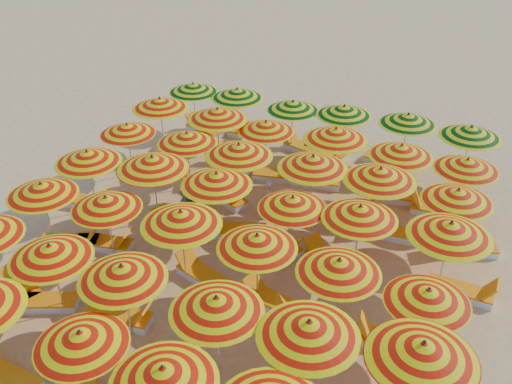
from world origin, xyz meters
TOP-DOWN VIEW (x-y plane):
  - ground at (0.00, 0.00)m, footprint 120.00×120.00m
  - umbrella_2 at (-0.87, -6.32)m, footprint 1.96×1.96m
  - umbrella_3 at (1.19, -6.55)m, footprint 2.37×2.37m
  - umbrella_7 at (-3.25, -4.40)m, footprint 2.55×2.55m
  - umbrella_8 at (-1.19, -4.40)m, footprint 2.67×2.67m
  - umbrella_9 at (1.24, -4.48)m, footprint 2.73×2.73m
  - umbrella_10 at (3.28, -4.45)m, footprint 2.18×2.18m
  - umbrella_11 at (5.45, -4.21)m, footprint 2.26×2.26m
  - umbrella_12 at (-5.44, -2.18)m, footprint 2.55×2.55m
  - umbrella_13 at (-3.39, -2.00)m, footprint 2.37×2.37m
  - umbrella_14 at (-1.01, -2.03)m, footprint 2.25×2.25m
  - umbrella_15 at (1.13, -2.06)m, footprint 2.66×2.66m
  - umbrella_16 at (3.25, -2.18)m, footprint 2.58×2.58m
  - umbrella_17 at (5.29, -2.29)m, footprint 2.16×2.16m
  - umbrella_18 at (-5.40, -0.16)m, footprint 2.32×2.32m
  - umbrella_19 at (-3.21, 0.12)m, footprint 2.37×2.37m
  - umbrella_20 at (-1.10, 0.16)m, footprint 2.74×2.74m
  - umbrella_21 at (1.28, 0.06)m, footprint 2.44×2.44m
  - umbrella_22 at (3.13, 0.18)m, footprint 2.43×2.43m
  - umbrella_23 at (5.42, 0.17)m, footprint 2.57×2.57m
  - umbrella_24 at (-5.60, 2.25)m, footprint 2.20×2.20m
  - umbrella_25 at (-3.26, 2.30)m, footprint 2.26×2.26m
  - umbrella_26 at (-1.22, 1.96)m, footprint 2.72×2.72m
  - umbrella_27 at (1.17, 2.12)m, footprint 2.74×2.74m
  - umbrella_28 at (3.20, 2.17)m, footprint 2.85×2.85m
  - umbrella_29 at (5.39, 2.13)m, footprint 2.43×2.43m
  - umbrella_30 at (-5.55, 4.33)m, footprint 2.75×2.75m
  - umbrella_31 at (-3.06, 4.15)m, footprint 2.35×2.35m
  - umbrella_32 at (-1.25, 4.26)m, footprint 2.09×2.09m
  - umbrella_33 at (1.25, 4.26)m, footprint 2.71×2.71m
  - umbrella_34 at (3.44, 4.15)m, footprint 2.27×2.27m
  - umbrella_35 at (5.44, 4.14)m, footprint 2.28×2.28m
  - umbrella_36 at (-5.35, 6.52)m, footprint 2.45×2.45m
  - umbrella_37 at (-3.37, 6.47)m, footprint 2.56×2.56m
  - umbrella_38 at (-1.02, 6.34)m, footprint 2.20×2.20m
  - umbrella_39 at (0.89, 6.53)m, footprint 2.68×2.68m
  - umbrella_40 at (3.18, 6.68)m, footprint 2.36×2.36m
  - umbrella_41 at (5.32, 6.38)m, footprint 2.25×2.25m
  - lounger_1 at (-2.95, -6.72)m, footprint 1.76×0.67m
  - lounger_2 at (-1.46, -6.19)m, footprint 1.83×1.14m
  - lounger_6 at (-4.86, -4.22)m, footprint 1.82×1.19m
  - lounger_7 at (-3.84, -4.49)m, footprint 1.82×1.24m
  - lounger_8 at (-1.70, -4.15)m, footprint 1.80×0.82m
  - lounger_9 at (-4.85, -2.08)m, footprint 1.82×1.21m
  - lounger_10 at (-3.89, -1.75)m, footprint 1.81×0.88m
  - lounger_11 at (-0.51, -1.93)m, footprint 1.83×1.10m
  - lounger_12 at (1.63, -2.13)m, footprint 1.82×0.95m
  - lounger_13 at (2.65, -2.33)m, footprint 1.83×1.12m
  - lounger_14 at (4.69, -2.23)m, footprint 1.81×0.86m
  - lounger_15 at (-5.90, -0.13)m, footprint 1.80×0.83m
  - lounger_16 at (-2.61, 0.16)m, footprint 1.83×1.13m
  - lounger_17 at (-0.59, 0.38)m, footprint 1.82×1.17m
  - lounger_18 at (0.78, 0.18)m, footprint 1.82×1.17m
  - lounger_19 at (2.54, 0.02)m, footprint 1.82×1.23m
  - lounger_20 at (6.02, 0.23)m, footprint 1.75×0.65m
  - lounger_21 at (-2.67, 2.53)m, footprint 1.82×1.23m
  - lounger_22 at (-1.72, 1.96)m, footprint 1.82×1.20m
  - lounger_23 at (0.67, 2.03)m, footprint 1.75×0.63m
  - lounger_24 at (3.70, 2.13)m, footprint 1.77×0.72m
  - lounger_25 at (5.90, 2.19)m, footprint 1.83×1.15m
  - lounger_26 at (-4.95, 4.52)m, footprint 1.81×0.88m
  - lounger_27 at (-2.56, 4.13)m, footprint 1.82×1.18m
  - lounger_28 at (-0.65, 4.02)m, footprint 1.82×0.95m
  - lounger_29 at (0.65, 4.15)m, footprint 1.80×0.82m
  - lounger_30 at (3.94, 4.32)m, footprint 1.81×0.90m
  - lounger_31 at (4.85, 3.92)m, footprint 1.76×0.65m
  - lounger_32 at (-4.85, 6.34)m, footprint 1.83×1.09m
  - lounger_33 at (-3.88, 6.70)m, footprint 1.79×0.77m
  - lounger_34 at (-0.52, 6.37)m, footprint 1.83×1.08m
  - lounger_35 at (0.39, 6.45)m, footprint 1.82×1.01m
  - lounger_36 at (2.68, 6.62)m, footprint 1.80×0.86m
  - beachgoer_b at (-1.98, -0.11)m, footprint 0.84×0.71m
  - beachgoer_a at (0.00, 1.62)m, footprint 0.47×0.57m

SIDE VIEW (x-z plane):
  - ground at x=0.00m, z-range 0.00..0.00m
  - lounger_1 at x=-2.95m, z-range -0.19..0.50m
  - lounger_2 at x=-1.46m, z-range -0.19..0.50m
  - lounger_6 at x=-4.86m, z-range -0.19..0.50m
  - lounger_7 at x=-3.84m, z-range -0.19..0.50m
  - lounger_8 at x=-1.70m, z-range -0.19..0.50m
  - lounger_9 at x=-4.85m, z-range -0.19..0.50m
  - lounger_10 at x=-3.89m, z-range -0.19..0.50m
  - lounger_11 at x=-0.51m, z-range -0.19..0.50m
  - lounger_12 at x=1.63m, z-range -0.19..0.50m
  - lounger_13 at x=2.65m, z-range -0.19..0.50m
  - lounger_14 at x=4.69m, z-range -0.19..0.50m
  - lounger_15 at x=-5.90m, z-range -0.19..0.50m
  - lounger_16 at x=-2.61m, z-range -0.19..0.50m
  - lounger_17 at x=-0.59m, z-range -0.19..0.50m
  - lounger_18 at x=0.78m, z-range -0.19..0.50m
  - lounger_19 at x=2.54m, z-range -0.19..0.50m
  - lounger_20 at x=6.02m, z-range -0.19..0.50m
  - lounger_21 at x=-2.67m, z-range -0.19..0.50m
  - lounger_22 at x=-1.72m, z-range -0.19..0.50m
  - lounger_23 at x=0.67m, z-range -0.19..0.50m
  - lounger_24 at x=3.70m, z-range -0.19..0.50m
  - lounger_25 at x=5.90m, z-range -0.19..0.50m
  - lounger_26 at x=-4.95m, z-range -0.19..0.50m
  - lounger_27 at x=-2.56m, z-range -0.19..0.50m
  - lounger_28 at x=-0.65m, z-range -0.19..0.50m
  - lounger_29 at x=0.65m, z-range -0.19..0.50m
  - lounger_30 at x=3.94m, z-range -0.19..0.50m
  - lounger_31 at x=4.85m, z-range -0.19..0.50m
  - lounger_32 at x=-4.85m, z-range -0.19..0.50m
  - lounger_33 at x=-3.88m, z-range -0.19..0.50m
  - lounger_34 at x=-0.52m, z-range -0.19..0.50m
  - lounger_35 at x=0.39m, z-range -0.19..0.50m
  - lounger_36 at x=2.68m, z-range -0.19..0.50m
  - beachgoer_a at x=0.00m, z-range 0.00..1.34m
  - beachgoer_b at x=-1.98m, z-range 0.00..1.52m
  - umbrella_17 at x=5.29m, z-range 0.78..2.82m
  - umbrella_2 at x=-0.87m, z-range 0.78..2.83m
  - umbrella_24 at x=-5.60m, z-range 0.78..2.83m
  - umbrella_21 at x=1.28m, z-range 0.78..2.85m
  - umbrella_36 at x=-5.35m, z-range 0.79..2.87m
  - umbrella_13 at x=-3.39m, z-range 0.79..2.88m
  - umbrella_38 at x=-1.02m, z-range 0.80..2.89m
  - umbrella_32 at x=-1.25m, z-range 0.80..2.89m
  - umbrella_35 at x=5.44m, z-range 0.80..2.91m
  - umbrella_29 at x=5.39m, z-range 0.81..2.95m
  - umbrella_12 at x=-5.44m, z-range 0.81..2.95m
  - umbrella_16 at x=3.25m, z-range 0.82..2.96m
  - umbrella_7 at x=-3.25m, z-range 0.82..2.97m
  - umbrella_25 at x=-3.26m, z-range 0.82..2.97m
  - umbrella_15 at x=1.13m, z-range 0.82..2.97m
  - umbrella_39 at x=0.89m, z-range 0.82..2.98m
  - umbrella_40 at x=3.18m, z-range 0.82..2.99m
  - umbrella_37 at x=-3.37m, z-range 0.83..3.00m
  - umbrella_22 at x=3.13m, z-range 0.83..3.00m
  - umbrella_34 at x=3.44m, z-range 0.83..3.01m
  - umbrella_9 at x=1.24m, z-range 0.83..3.02m
  - umbrella_8 at x=-1.19m, z-range 0.83..3.02m
  - umbrella_3 at x=1.19m, z-range 0.83..3.03m
  - umbrella_18 at x=-5.40m, z-range 0.84..3.04m
  - umbrella_41 at x=5.32m, z-range 0.84..3.06m
  - umbrella_20 at x=-1.10m, z-range 0.85..3.08m
  - umbrella_30 at x=-5.55m, z-range 0.85..3.08m
  - umbrella_10 at x=3.28m, z-range 0.86..3.13m
  - umbrella_14 at x=-1.01m, z-range 0.86..3.14m
  - umbrella_23 at x=5.42m, z-range 0.87..3.14m
  - umbrella_26 at x=-1.22m, z-range 0.87..3.17m
  - umbrella_33 at x=1.25m, z-range 0.88..3.18m
  - umbrella_27 at x=1.17m, z-range 0.88..3.18m
  - umbrella_28 at x=3.20m, z-range 0.88..3.19m
  - umbrella_31 at x=-3.06m, z-range 0.88..3.19m
  - umbrella_11 at x=5.45m, z-range 0.89..3.23m
  - umbrella_19 at x=-3.21m, z-range 0.89..3.24m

